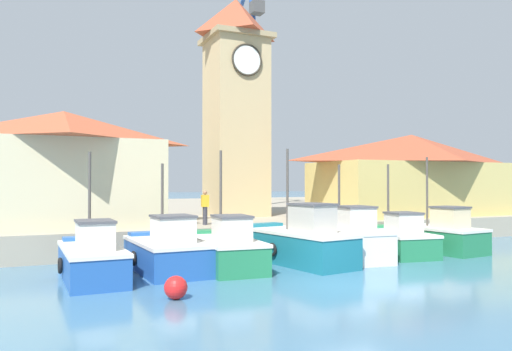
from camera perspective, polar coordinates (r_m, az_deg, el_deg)
The scene contains 15 objects.
ground_plane at distance 16.05m, azimuth 11.37°, elevation -12.10°, with size 300.00×300.00×0.00m, color teal.
quay_wharf at distance 41.78m, azimuth -11.37°, elevation -4.33°, with size 120.00×40.00×1.15m, color #9E937F.
fishing_boat_far_left at distance 17.19m, azimuth -18.27°, elevation -9.00°, with size 1.96×4.73×4.18m.
fishing_boat_left_outer at distance 18.11m, azimuth -10.16°, elevation -8.54°, with size 2.36×4.57×3.84m.
fishing_boat_left_inner at distance 18.54m, azimuth -3.51°, elevation -8.41°, with size 2.20×4.85×4.37m.
fishing_boat_mid_left at distance 19.58m, azimuth 4.90°, elevation -7.65°, with size 2.80×5.42×4.50m.
fishing_boat_center at distance 21.06m, azimuth 10.27°, elevation -7.24°, with size 2.44×4.73×3.92m.
fishing_boat_mid_right at distance 22.68m, azimuth 15.60°, elevation -7.09°, with size 2.58×4.43×3.97m.
fishing_boat_right_inner at distance 24.35m, azimuth 20.03°, elevation -6.47°, with size 2.40×4.50×4.34m.
clock_tower at distance 30.41m, azimuth -2.30°, elevation 8.48°, with size 3.70×3.70×14.73m.
warehouse_left at distance 24.62m, azimuth -21.14°, elevation 0.89°, with size 8.53×7.22×5.30m.
warehouse_right at distance 32.40m, azimuth 17.39°, elevation 0.19°, with size 12.44×6.03×4.97m.
port_crane_far at distance 42.43m, azimuth -0.47°, elevation 6.69°, with size 2.00×7.62×19.90m.
mooring_buoy at distance 13.92m, azimuth -9.16°, elevation -12.53°, with size 0.63×0.63×0.63m, color red.
dock_worker_near_tower at distance 23.72m, azimuth -5.84°, elevation -3.59°, with size 0.34×0.22×1.62m.
Camera 1 is at (-9.09, -12.84, 3.14)m, focal length 35.00 mm.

